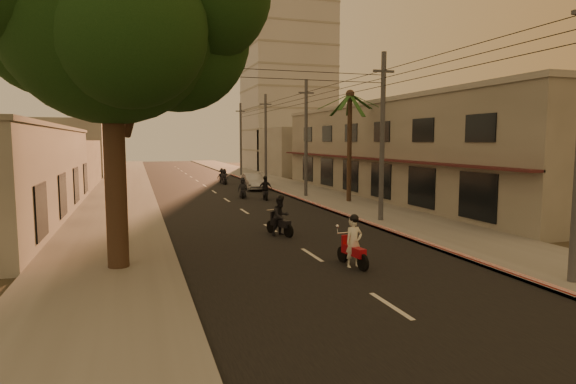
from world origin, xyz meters
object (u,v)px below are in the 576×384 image
scooter_far_b (222,176)px  scooter_mid_b (265,189)px  broadleaf_tree (122,15)px  scooter_mid_a (281,217)px  scooter_red (353,244)px  parked_car (253,182)px  palm_tree (350,101)px  scooter_far_c (225,177)px  scooter_far_a (243,189)px

scooter_far_b → scooter_mid_b: bearing=-90.9°
broadleaf_tree → scooter_mid_a: 10.78m
scooter_red → parked_car: 27.09m
parked_car → palm_tree: bearing=-65.8°
parked_car → scooter_far_c: size_ratio=2.75×
scooter_red → scooter_mid_b: bearing=76.9°
scooter_red → scooter_mid_a: size_ratio=0.99×
palm_tree → scooter_mid_b: palm_tree is taller
palm_tree → scooter_far_b: bearing=108.0°
scooter_red → scooter_far_b: (1.31, 34.29, -0.10)m
scooter_far_a → parked_car: 6.46m
scooter_far_c → scooter_far_b: bearing=92.8°
palm_tree → scooter_red: palm_tree is taller
scooter_mid_b → scooter_far_a: 2.03m
broadleaf_tree → scooter_far_b: 34.13m
scooter_mid_b → scooter_far_c: 13.44m
scooter_far_a → parked_car: scooter_far_a is taller
palm_tree → scooter_mid_a: bearing=-128.9°
scooter_mid_a → scooter_mid_b: (2.80, 13.29, -0.07)m
broadleaf_tree → palm_tree: (14.61, 13.86, -1.33)m
scooter_far_a → scooter_mid_b: bearing=-33.9°
broadleaf_tree → scooter_far_b: bearing=74.8°
palm_tree → scooter_far_c: bearing=109.3°
broadleaf_tree → palm_tree: bearing=43.5°
scooter_mid_a → scooter_far_c: 26.80m
scooter_far_b → scooter_far_c: bearing=-92.2°
scooter_far_a → scooter_far_c: 11.96m
palm_tree → scooter_far_b: palm_tree is taller
broadleaf_tree → parked_car: size_ratio=2.73×
palm_tree → scooter_mid_b: bearing=147.4°
palm_tree → scooter_far_a: 10.40m
broadleaf_tree → scooter_far_c: size_ratio=7.50×
scooter_mid_a → broadleaf_tree: bearing=-169.7°
palm_tree → parked_car: palm_tree is taller
palm_tree → parked_car: (-4.35, 10.88, -6.43)m
broadleaf_tree → scooter_far_a: 21.75m
broadleaf_tree → parked_car: (10.26, 24.73, -7.75)m
broadleaf_tree → scooter_mid_b: size_ratio=6.60×
scooter_far_b → scooter_far_a: bearing=-96.5°
scooter_red → parked_car: bearing=76.7°
broadleaf_tree → parked_car: 27.88m
scooter_mid_a → parked_car: (3.68, 20.82, -0.16)m
broadleaf_tree → palm_tree: 20.18m
scooter_mid_b → parked_car: (0.88, 7.54, -0.09)m
broadleaf_tree → scooter_mid_b: (9.38, 17.20, -7.66)m
scooter_red → scooter_mid_a: scooter_mid_a is taller
broadleaf_tree → scooter_far_c: bearing=74.1°
scooter_mid_a → scooter_mid_b: scooter_mid_a is taller
broadleaf_tree → scooter_mid_a: bearing=30.7°
scooter_mid_a → scooter_far_a: size_ratio=1.19×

